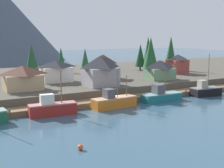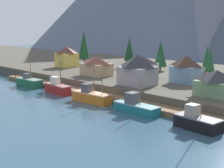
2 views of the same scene
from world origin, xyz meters
TOP-DOWN VIEW (x-y plane):
  - ground_plane at (0.00, 20.00)m, footprint 400.00×400.00m
  - dock at (0.00, 1.99)m, footprint 80.00×4.00m
  - shoreline_bank at (0.00, 32.00)m, footprint 400.00×56.00m
  - mountain_central_peak at (-47.19, 136.88)m, footprint 102.64×102.64m
  - fishing_boat_green at (-25.04, -1.82)m, footprint 8.32×3.34m
  - fishing_boat_red at (-13.01, -1.58)m, footprint 8.49×2.94m
  - fishing_boat_orange at (-0.63, -1.87)m, footprint 9.28×3.43m
  - fishing_boat_teal at (11.32, -1.61)m, footprint 9.14×2.94m
  - fishing_boat_black at (24.08, -2.04)m, footprint 7.38×3.78m
  - house_green at (20.59, 10.98)m, footprint 7.59×5.23m
  - house_tan at (-14.65, 12.64)m, footprint 8.08×5.81m
  - house_yellow at (-35.24, 18.44)m, footprint 5.70×6.30m
  - house_grey at (2.33, 9.63)m, footprint 7.29×6.92m
  - house_white at (-4.70, 19.95)m, footprint 7.78×4.95m
  - house_blue at (8.44, 19.99)m, footprint 6.36×5.20m
  - conifer_near_right at (-7.53, 32.09)m, footprint 3.83×3.83m
  - conifer_mid_left at (-22.35, 34.94)m, footprint 3.61×3.61m
  - conifer_back_left at (8.48, 31.75)m, footprint 2.74×2.74m
  - conifer_back_right at (3.58, 39.36)m, footprint 2.42×2.42m
  - conifer_far_right at (-38.77, 28.92)m, footprint 4.28×4.28m

SIDE VIEW (x-z plane):
  - ground_plane at x=0.00m, z-range -1.00..0.00m
  - dock at x=0.00m, z-range -0.30..1.30m
  - fishing_boat_teal at x=11.32m, z-range -2.26..4.57m
  - fishing_boat_green at x=-25.04m, z-range -3.23..5.59m
  - fishing_boat_black at x=24.08m, z-range -3.70..6.14m
  - shoreline_bank at x=0.00m, z-range 0.00..2.50m
  - fishing_boat_orange at x=-0.63m, z-range -2.53..5.05m
  - fishing_boat_red at x=-13.01m, z-range -2.66..5.33m
  - house_green at x=20.59m, z-range 2.56..7.62m
  - house_tan at x=-14.65m, z-range 2.56..7.80m
  - house_white at x=-4.70m, z-range 2.56..8.03m
  - house_blue at x=8.44m, z-range 2.58..9.02m
  - house_yellow at x=-35.24m, z-range 2.57..9.25m
  - house_grey at x=2.33m, z-range 2.58..9.53m
  - conifer_back_left at x=8.48m, z-range 3.18..10.91m
  - conifer_back_right at x=3.58m, z-range 3.20..11.02m
  - conifer_near_right at x=-7.53m, z-range 3.15..12.19m
  - conifer_mid_left at x=-22.35m, z-range 3.36..12.87m
  - conifer_far_right at x=-38.77m, z-range 3.44..15.19m
  - mountain_central_peak at x=-47.19m, z-range 0.00..51.40m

